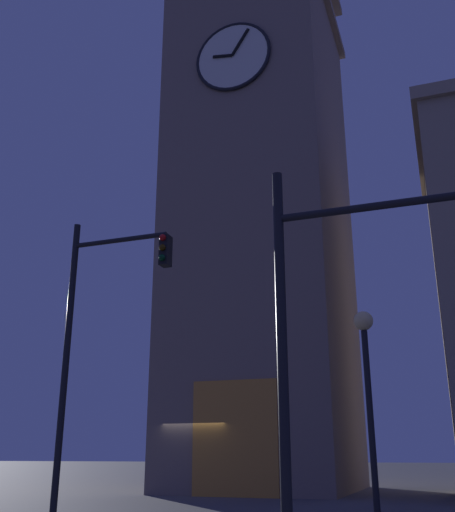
# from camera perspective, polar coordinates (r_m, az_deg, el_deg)

# --- Properties ---
(ground_plane) EXTENTS (200.00, 200.00, 0.00)m
(ground_plane) POSITION_cam_1_polar(r_m,az_deg,el_deg) (23.64, -2.45, -21.84)
(ground_plane) COLOR #4C4C51
(clocktower) EXTENTS (7.64, 9.29, 29.28)m
(clocktower) POSITION_cam_1_polar(r_m,az_deg,el_deg) (28.46, 3.48, 4.06)
(clocktower) COLOR gray
(clocktower) RESTS_ON ground_plane
(traffic_signal_near) EXTENTS (4.39, 0.41, 5.69)m
(traffic_signal_near) POSITION_cam_1_polar(r_m,az_deg,el_deg) (8.78, 14.21, -2.74)
(traffic_signal_near) COLOR black
(traffic_signal_near) RESTS_ON ground_plane
(traffic_signal_mid) EXTENTS (2.71, 0.41, 6.98)m
(traffic_signal_mid) POSITION_cam_1_polar(r_m,az_deg,el_deg) (14.64, -12.54, -6.06)
(traffic_signal_mid) COLOR black
(traffic_signal_mid) RESTS_ON ground_plane
(street_lamp) EXTENTS (0.44, 0.44, 4.50)m
(street_lamp) POSITION_cam_1_polar(r_m,az_deg,el_deg) (13.78, 13.18, -10.49)
(street_lamp) COLOR black
(street_lamp) RESTS_ON ground_plane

